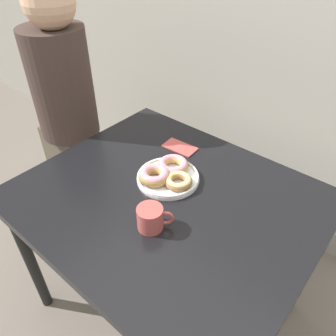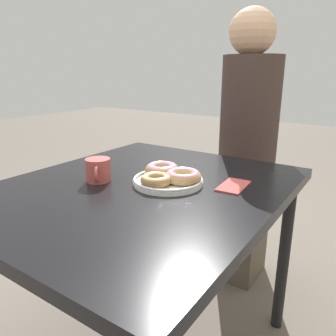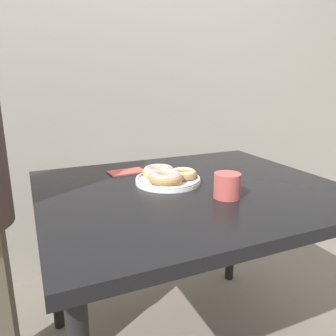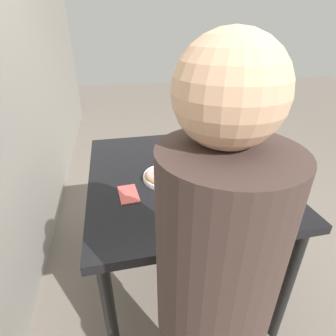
{
  "view_description": "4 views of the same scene",
  "coord_description": "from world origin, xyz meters",
  "px_view_note": "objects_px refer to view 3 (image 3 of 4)",
  "views": [
    {
      "loc": [
        0.6,
        -0.48,
        1.64
      ],
      "look_at": [
        -0.06,
        0.3,
        0.84
      ],
      "focal_mm": 35.0,
      "sensor_mm": 36.0,
      "label": 1
    },
    {
      "loc": [
        0.87,
        0.93,
        1.17
      ],
      "look_at": [
        -0.06,
        0.3,
        0.84
      ],
      "focal_mm": 35.0,
      "sensor_mm": 36.0,
      "label": 2
    },
    {
      "loc": [
        -0.56,
        -0.82,
        1.17
      ],
      "look_at": [
        -0.06,
        0.3,
        0.84
      ],
      "focal_mm": 35.0,
      "sensor_mm": 36.0,
      "label": 3
    },
    {
      "loc": [
        -1.18,
        0.55,
        1.45
      ],
      "look_at": [
        -0.06,
        0.3,
        0.84
      ],
      "focal_mm": 28.0,
      "sensor_mm": 36.0,
      "label": 4
    }
  ],
  "objects_px": {
    "dining_table": "(190,206)",
    "coffee_mug": "(227,185)",
    "napkin": "(126,172)",
    "donut_plate": "(167,176)"
  },
  "relations": [
    {
      "from": "coffee_mug",
      "to": "napkin",
      "type": "relative_size",
      "value": 0.71
    },
    {
      "from": "napkin",
      "to": "coffee_mug",
      "type": "bearing_deg",
      "value": -62.99
    },
    {
      "from": "dining_table",
      "to": "coffee_mug",
      "type": "bearing_deg",
      "value": -69.78
    },
    {
      "from": "donut_plate",
      "to": "napkin",
      "type": "xyz_separation_m",
      "value": [
        -0.1,
        0.21,
        -0.02
      ]
    },
    {
      "from": "dining_table",
      "to": "napkin",
      "type": "distance_m",
      "value": 0.34
    },
    {
      "from": "dining_table",
      "to": "napkin",
      "type": "bearing_deg",
      "value": 120.46
    },
    {
      "from": "coffee_mug",
      "to": "napkin",
      "type": "xyz_separation_m",
      "value": [
        -0.22,
        0.44,
        -0.04
      ]
    },
    {
      "from": "dining_table",
      "to": "donut_plate",
      "type": "bearing_deg",
      "value": 131.86
    },
    {
      "from": "dining_table",
      "to": "coffee_mug",
      "type": "distance_m",
      "value": 0.21
    },
    {
      "from": "dining_table",
      "to": "donut_plate",
      "type": "height_order",
      "value": "donut_plate"
    }
  ]
}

